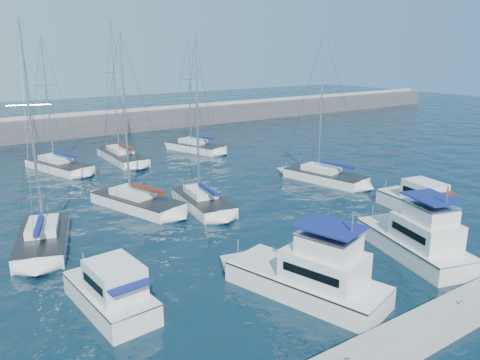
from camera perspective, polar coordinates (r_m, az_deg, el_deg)
ground at (r=32.88m, az=8.56°, el=-7.64°), size 220.00×220.00×0.00m
breakwater at (r=77.75m, az=-18.34°, el=6.11°), size 160.00×6.00×4.45m
dock at (r=26.66m, az=25.24°, el=-14.20°), size 40.00×2.20×0.60m
dock_cleat_centre at (r=26.46m, az=25.35°, el=-13.40°), size 0.16×0.16×0.25m
motor_yacht_port_outer at (r=25.26m, az=-15.35°, el=-13.22°), size 3.18×6.51×3.20m
motor_yacht_port_inner at (r=25.85m, az=8.84°, el=-11.63°), size 5.66×9.32×4.69m
motor_yacht_stbd_inner at (r=32.18m, az=20.84°, el=-6.89°), size 5.34×9.02×4.69m
motor_yacht_stbd_outer at (r=40.65m, az=20.88°, el=-2.52°), size 3.61×6.94×3.20m
sailboat_mid_a at (r=34.59m, az=-22.88°, el=-6.61°), size 5.23×8.52×15.14m
sailboat_mid_b at (r=40.29m, az=-12.46°, el=-2.63°), size 5.66×9.27×14.71m
sailboat_mid_c at (r=39.58m, az=-4.59°, el=-2.61°), size 3.90×7.91×14.56m
sailboat_mid_e at (r=48.00m, az=10.27°, el=0.46°), size 4.79×8.85×14.90m
sailboat_back_a at (r=55.29m, az=-21.23°, el=1.64°), size 5.73×9.35×14.77m
sailboat_back_b at (r=57.90m, az=-14.18°, el=2.84°), size 3.29×9.75×16.58m
sailboat_back_c at (r=61.83m, az=-5.44°, el=4.04°), size 5.48×8.58×14.73m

